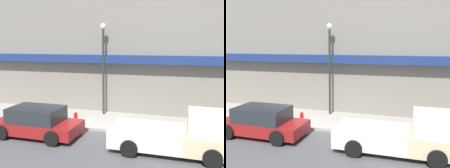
% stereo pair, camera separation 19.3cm
% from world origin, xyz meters
% --- Properties ---
extents(ground_plane, '(80.00, 80.00, 0.00)m').
position_xyz_m(ground_plane, '(0.00, 0.00, 0.00)').
color(ground_plane, '#4C4C4F').
extents(sidewalk, '(36.00, 3.38, 0.16)m').
position_xyz_m(sidewalk, '(0.00, 1.69, 0.08)').
color(sidewalk, '#9E998E').
rests_on(sidewalk, ground).
extents(building, '(19.80, 3.80, 10.90)m').
position_xyz_m(building, '(0.02, 4.86, 5.35)').
color(building, gray).
rests_on(building, ground).
extents(pickup_truck, '(5.15, 2.26, 1.85)m').
position_xyz_m(pickup_truck, '(4.79, -1.47, 0.81)').
color(pickup_truck, beige).
rests_on(pickup_truck, ground).
extents(parked_car, '(4.39, 2.12, 1.49)m').
position_xyz_m(parked_car, '(-2.12, -1.47, 0.73)').
color(parked_car, maroon).
rests_on(parked_car, ground).
extents(fire_hydrant, '(0.21, 0.21, 0.62)m').
position_xyz_m(fire_hydrant, '(-0.97, 0.60, 0.47)').
color(fire_hydrant, red).
rests_on(fire_hydrant, sidewalk).
extents(street_lamp, '(0.36, 0.36, 5.66)m').
position_xyz_m(street_lamp, '(-0.02, 2.76, 3.69)').
color(street_lamp, '#2D2D2D').
rests_on(street_lamp, sidewalk).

